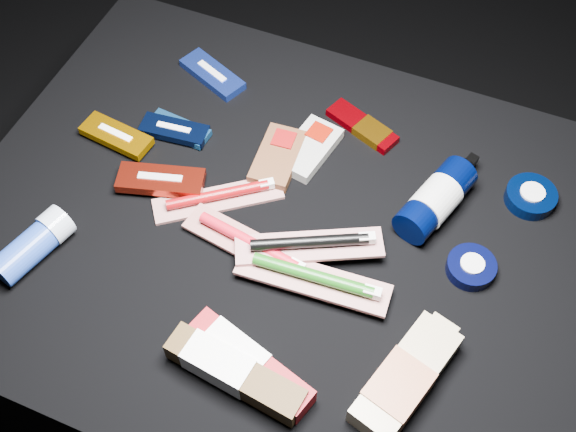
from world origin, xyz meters
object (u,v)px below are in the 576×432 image
at_px(lotion_bottle, 436,200).
at_px(deodorant_stick, 34,245).
at_px(toothpaste_carton_red, 245,360).
at_px(bodywash_bottle, 404,380).

bearing_deg(lotion_bottle, deodorant_stick, -132.54).
xyz_separation_m(lotion_bottle, toothpaste_carton_red, (-0.16, -0.34, -0.01)).
bearing_deg(deodorant_stick, toothpaste_carton_red, 8.88).
height_order(deodorant_stick, toothpaste_carton_red, deodorant_stick).
height_order(bodywash_bottle, deodorant_stick, deodorant_stick).
distance_m(lotion_bottle, bodywash_bottle, 0.29).
xyz_separation_m(bodywash_bottle, toothpaste_carton_red, (-0.21, -0.06, -0.00)).
relative_size(lotion_bottle, toothpaste_carton_red, 0.97).
xyz_separation_m(deodorant_stick, toothpaste_carton_red, (0.36, -0.04, -0.01)).
bearing_deg(toothpaste_carton_red, lotion_bottle, 81.18).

